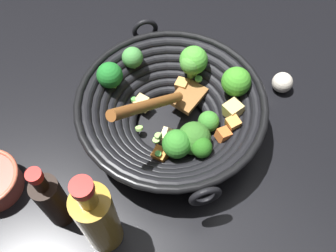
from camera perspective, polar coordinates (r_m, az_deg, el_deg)
ground_plane at (r=0.75m, az=0.42°, el=-0.25°), size 4.00×4.00×0.00m
wok at (r=0.70m, az=0.66°, el=2.49°), size 0.35×0.35×0.22m
soy_sauce_bottle at (r=0.64m, az=-17.08°, el=-10.69°), size 0.04×0.04×0.17m
cooking_oil_bottle at (r=0.59m, az=-10.59°, el=-13.62°), size 0.06×0.06×0.22m
garlic_bulb at (r=0.82m, az=16.94°, el=6.33°), size 0.04×0.04×0.04m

